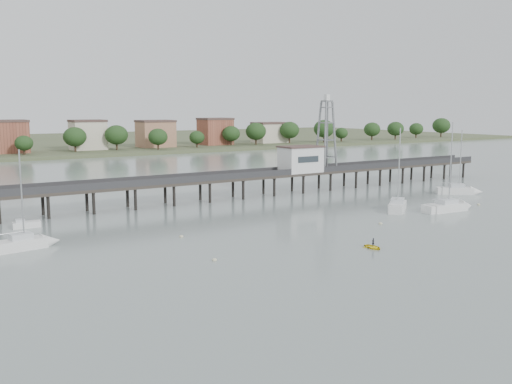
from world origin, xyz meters
TOP-DOWN VIEW (x-y plane):
  - ground_plane at (0.00, 0.00)m, footprint 500.00×500.00m
  - pier at (0.00, 60.00)m, footprint 150.00×5.00m
  - pier_building at (25.00, 60.00)m, footprint 8.40×5.40m
  - lattice_tower at (31.50, 60.00)m, footprint 3.20×3.20m
  - sailboat_c at (27.21, 35.59)m, footprint 8.35×7.51m
  - sailboat_b at (-30.41, 40.21)m, footprint 7.86×3.39m
  - sailboat_e at (50.41, 40.51)m, footprint 7.82×6.70m
  - sailboat_d at (33.93, 29.65)m, footprint 9.61×3.42m
  - white_tender at (-28.61, 53.08)m, footprint 3.84×1.85m
  - yellow_dinghy at (4.53, 17.96)m, footprint 1.84×0.57m
  - dinghy_occupant at (4.53, 17.96)m, footprint 0.43×1.04m
  - mooring_buoys at (3.89, 31.44)m, footprint 80.29×16.22m
  - far_shore at (0.36, 239.58)m, footprint 500.00×170.00m

SIDE VIEW (x-z plane):
  - ground_plane at x=0.00m, z-range 0.00..0.00m
  - yellow_dinghy at x=4.53m, z-range -1.28..1.28m
  - dinghy_occupant at x=4.53m, z-range -0.12..0.12m
  - mooring_buoys at x=3.89m, z-range -0.12..0.28m
  - white_tender at x=-28.61m, z-range -0.28..1.17m
  - sailboat_d at x=33.93m, z-range -7.11..8.37m
  - sailboat_c at x=27.21m, z-range -6.55..7.82m
  - sailboat_e at x=50.41m, z-range -6.00..7.28m
  - sailboat_b at x=-30.41m, z-range -5.67..6.96m
  - far_shore at x=0.36m, z-range -4.25..6.15m
  - pier at x=0.00m, z-range 1.04..6.54m
  - pier_building at x=25.00m, z-range 4.02..9.32m
  - lattice_tower at x=31.50m, z-range 3.35..18.85m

